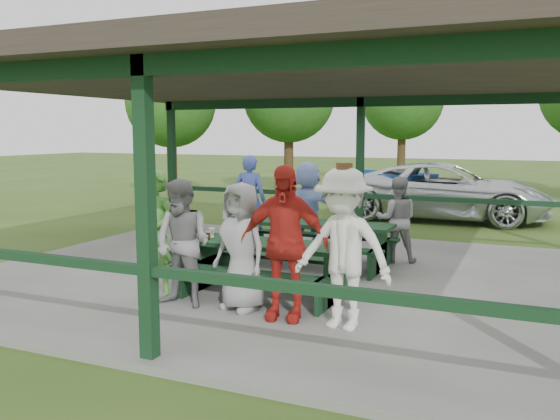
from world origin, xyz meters
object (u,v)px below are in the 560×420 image
at_px(picnic_table_far, 310,237).
at_px(contestant_grey_left, 183,243).
at_px(contestant_green, 156,235).
at_px(pickup_truck, 446,191).
at_px(contestant_red, 284,243).
at_px(farm_trailer, 387,191).
at_px(contestant_white_fedora, 343,249).
at_px(spectator_lblue, 308,208).
at_px(spectator_grey, 397,219).
at_px(picnic_table_near, 267,262).
at_px(contestant_grey_mid, 241,247).
at_px(spectator_blue, 250,199).

relative_size(picnic_table_far, contestant_grey_left, 1.69).
height_order(contestant_green, pickup_truck, contestant_green).
relative_size(picnic_table_far, contestant_red, 1.49).
xyz_separation_m(contestant_green, farm_trailer, (0.61, 10.71, -0.35)).
height_order(contestant_white_fedora, pickup_truck, contestant_white_fedora).
bearing_deg(spectator_lblue, contestant_red, 107.23).
height_order(contestant_grey_left, spectator_grey, contestant_grey_left).
distance_m(picnic_table_far, contestant_grey_left, 3.04).
distance_m(picnic_table_near, spectator_lblue, 2.95).
relative_size(contestant_white_fedora, pickup_truck, 0.35).
height_order(picnic_table_near, contestant_grey_mid, contestant_grey_mid).
height_order(pickup_truck, farm_trailer, pickup_truck).
relative_size(contestant_grey_left, spectator_lblue, 0.96).
distance_m(contestant_green, contestant_white_fedora, 2.71).
relative_size(picnic_table_near, contestant_grey_left, 1.40).
relative_size(spectator_blue, pickup_truck, 0.33).
height_order(contestant_red, farm_trailer, contestant_red).
xyz_separation_m(picnic_table_near, contestant_grey_mid, (-0.00, -0.78, 0.35)).
height_order(contestant_green, spectator_blue, spectator_blue).
distance_m(contestant_green, contestant_red, 1.94).
height_order(contestant_green, spectator_lblue, contestant_green).
relative_size(contestant_red, contestant_white_fedora, 0.98).
height_order(picnic_table_near, contestant_green, contestant_green).
bearing_deg(picnic_table_near, pickup_truck, 82.81).
bearing_deg(spectator_lblue, picnic_table_near, 100.19).
relative_size(picnic_table_near, picnic_table_far, 0.83).
distance_m(spectator_grey, farm_trailer, 7.31).
xyz_separation_m(contestant_green, contestant_grey_left, (0.53, -0.16, -0.05)).
relative_size(spectator_blue, farm_trailer, 0.51).
distance_m(contestant_green, pickup_truck, 10.14).
bearing_deg(farm_trailer, spectator_blue, -77.58).
relative_size(contestant_grey_left, spectator_grey, 1.12).
bearing_deg(pickup_truck, farm_trailer, 63.17).
bearing_deg(contestant_white_fedora, contestant_red, -175.81).
distance_m(contestant_grey_mid, contestant_white_fedora, 1.43).
bearing_deg(spectator_blue, contestant_white_fedora, 121.51).
bearing_deg(spectator_lblue, picnic_table_far, 113.87).
xyz_separation_m(contestant_grey_mid, contestant_red, (0.65, -0.12, 0.12)).
bearing_deg(picnic_table_far, pickup_truck, 79.90).
bearing_deg(spectator_lblue, contestant_grey_mid, 98.11).
height_order(spectator_lblue, farm_trailer, spectator_lblue).
relative_size(spectator_grey, farm_trailer, 0.42).
height_order(contestant_white_fedora, spectator_blue, contestant_white_fedora).
xyz_separation_m(picnic_table_near, spectator_blue, (-1.93, 3.35, 0.44)).
xyz_separation_m(picnic_table_far, spectator_blue, (-1.82, 1.35, 0.43)).
distance_m(picnic_table_far, contestant_green, 3.05).
bearing_deg(picnic_table_near, contestant_red, -54.30).
distance_m(picnic_table_far, spectator_blue, 2.31).
relative_size(picnic_table_far, contestant_grey_mid, 1.72).
bearing_deg(contestant_white_fedora, spectator_grey, 101.34).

